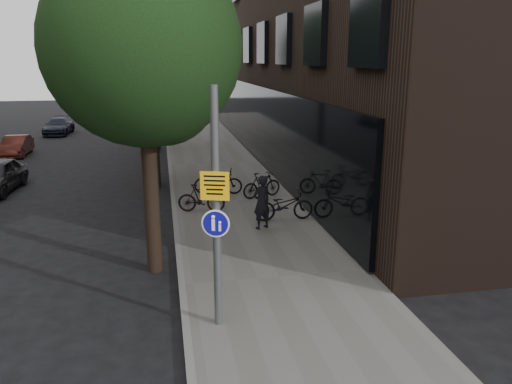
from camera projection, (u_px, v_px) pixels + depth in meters
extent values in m
plane|color=black|center=(309.00, 365.00, 8.50)|extent=(120.00, 120.00, 0.00)
cube|color=#65635D|center=(237.00, 202.00, 18.02)|extent=(4.50, 60.00, 0.12)
cube|color=slate|center=(174.00, 205.00, 17.62)|extent=(0.15, 60.00, 0.13)
cylinder|color=black|center=(152.00, 208.00, 11.89)|extent=(0.36, 0.36, 3.20)
sphere|color=black|center=(143.00, 47.00, 10.94)|extent=(4.40, 4.40, 4.40)
sphere|color=black|center=(163.00, 91.00, 12.03)|extent=(2.64, 2.64, 2.64)
cylinder|color=black|center=(155.00, 148.00, 19.96)|extent=(0.36, 0.36, 3.20)
sphere|color=black|center=(150.00, 52.00, 19.01)|extent=(5.00, 5.00, 5.00)
sphere|color=black|center=(161.00, 78.00, 20.09)|extent=(3.00, 3.00, 3.00)
cylinder|color=black|center=(156.00, 121.00, 28.51)|extent=(0.36, 0.36, 3.20)
sphere|color=black|center=(153.00, 54.00, 27.55)|extent=(5.00, 5.00, 5.00)
sphere|color=black|center=(161.00, 72.00, 28.64)|extent=(3.00, 3.00, 3.00)
cylinder|color=#595B5E|center=(216.00, 212.00, 9.04)|extent=(0.15, 0.15, 4.51)
cube|color=#DA9D0B|center=(216.00, 185.00, 8.91)|extent=(0.51, 0.18, 0.52)
cylinder|color=#0F0C8B|center=(217.00, 222.00, 9.09)|extent=(0.44, 0.15, 0.46)
cylinder|color=white|center=(217.00, 222.00, 9.09)|extent=(0.50, 0.17, 0.52)
imported|color=black|center=(262.00, 202.00, 14.80)|extent=(0.70, 0.60, 1.63)
imported|color=black|center=(284.00, 205.00, 15.66)|extent=(1.85, 0.65, 0.97)
imported|color=black|center=(262.00, 185.00, 18.24)|extent=(1.62, 0.96, 0.94)
imported|color=black|center=(218.00, 181.00, 18.73)|extent=(1.91, 1.01, 0.95)
imported|color=black|center=(201.00, 198.00, 16.52)|extent=(1.62, 0.77, 0.94)
imported|color=#4B1C15|center=(16.00, 146.00, 26.67)|extent=(1.19, 3.28, 1.07)
imported|color=black|center=(59.00, 126.00, 34.42)|extent=(1.72, 3.91, 1.12)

